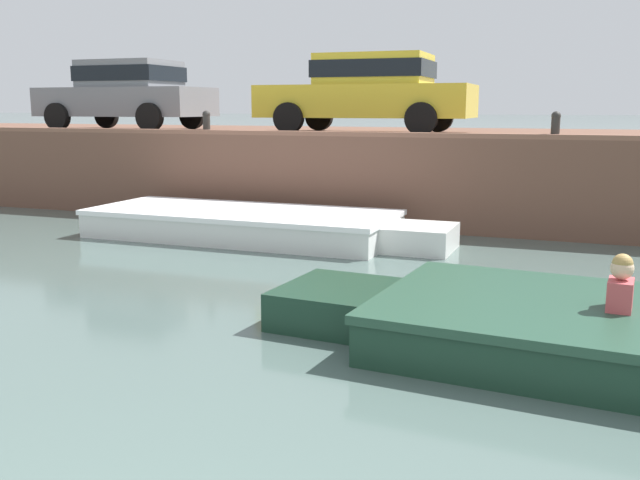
% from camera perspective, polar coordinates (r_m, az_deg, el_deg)
% --- Properties ---
extents(ground_plane, '(400.00, 400.00, 0.00)m').
position_cam_1_polar(ground_plane, '(7.06, 6.21, -7.18)').
color(ground_plane, '#4C605B').
extents(far_quay_wall, '(60.00, 6.00, 1.63)m').
position_cam_1_polar(far_quay_wall, '(15.14, 14.43, 5.23)').
color(far_quay_wall, brown).
rests_on(far_quay_wall, ground).
extents(far_wall_coping, '(60.00, 0.24, 0.08)m').
position_cam_1_polar(far_wall_coping, '(12.23, 13.07, 8.12)').
color(far_wall_coping, brown).
rests_on(far_wall_coping, far_quay_wall).
extents(boat_moored_west_white, '(6.09, 2.11, 0.46)m').
position_cam_1_polar(boat_moored_west_white, '(11.83, -5.19, 1.23)').
color(boat_moored_west_white, white).
rests_on(boat_moored_west_white, ground).
extents(car_leftmost_grey, '(3.92, 1.99, 1.54)m').
position_cam_1_polar(car_leftmost_grey, '(17.21, -15.15, 11.36)').
color(car_leftmost_grey, slate).
rests_on(car_leftmost_grey, far_quay_wall).
extents(car_left_inner_yellow, '(4.29, 2.03, 1.54)m').
position_cam_1_polar(car_left_inner_yellow, '(14.63, 3.95, 11.89)').
color(car_left_inner_yellow, yellow).
rests_on(car_left_inner_yellow, far_quay_wall).
extents(mooring_bollard_west, '(0.15, 0.15, 0.45)m').
position_cam_1_polar(mooring_bollard_west, '(14.09, -9.07, 9.36)').
color(mooring_bollard_west, '#2D2B28').
rests_on(mooring_bollard_west, far_quay_wall).
extents(mooring_bollard_mid, '(0.15, 0.15, 0.45)m').
position_cam_1_polar(mooring_bollard_mid, '(12.26, 18.33, 8.80)').
color(mooring_bollard_mid, '#2D2B28').
rests_on(mooring_bollard_mid, far_quay_wall).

